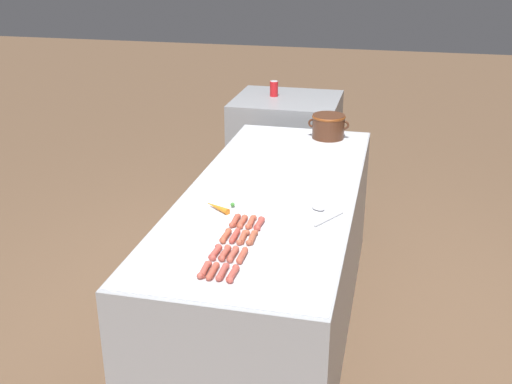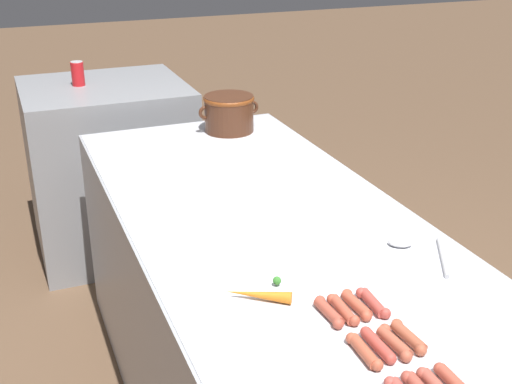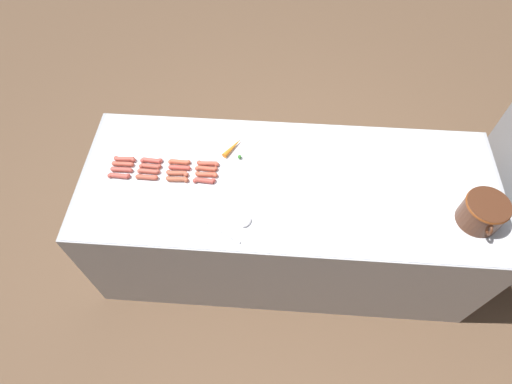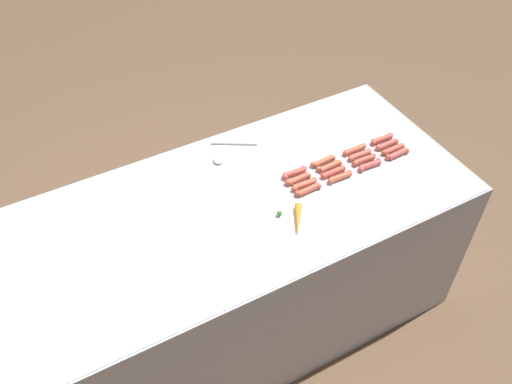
% 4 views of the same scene
% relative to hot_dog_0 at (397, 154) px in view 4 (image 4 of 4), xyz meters
% --- Properties ---
extents(ground_plane, '(20.00, 20.00, 0.00)m').
position_rel_hot_dog_0_xyz_m(ground_plane, '(0.09, 0.96, -0.88)').
color(ground_plane, brown).
extents(griddle_counter, '(0.91, 2.39, 0.87)m').
position_rel_hot_dog_0_xyz_m(griddle_counter, '(0.09, 0.96, -0.45)').
color(griddle_counter, '#9EA0A5').
rests_on(griddle_counter, ground_plane).
extents(hot_dog_0, '(0.03, 0.13, 0.03)m').
position_rel_hot_dog_0_xyz_m(hot_dog_0, '(0.00, 0.00, 0.00)').
color(hot_dog_0, '#B34C40').
rests_on(hot_dog_0, griddle_counter).
extents(hot_dog_1, '(0.04, 0.13, 0.03)m').
position_rel_hot_dog_0_xyz_m(hot_dog_1, '(-0.00, 0.16, 0.00)').
color(hot_dog_1, '#B94A40').
rests_on(hot_dog_1, griddle_counter).
extents(hot_dog_2, '(0.03, 0.13, 0.03)m').
position_rel_hot_dog_0_xyz_m(hot_dog_2, '(-0.00, 0.32, 0.00)').
color(hot_dog_2, '#B65238').
rests_on(hot_dog_2, griddle_counter).
extents(hot_dog_3, '(0.03, 0.13, 0.03)m').
position_rel_hot_dog_0_xyz_m(hot_dog_3, '(-0.00, 0.49, 0.00)').
color(hot_dog_3, '#AF4C39').
rests_on(hot_dog_3, griddle_counter).
extents(hot_dog_4, '(0.03, 0.13, 0.03)m').
position_rel_hot_dog_0_xyz_m(hot_dog_4, '(0.04, -0.00, 0.00)').
color(hot_dog_4, '#B54D3B').
rests_on(hot_dog_4, griddle_counter).
extents(hot_dog_5, '(0.03, 0.13, 0.03)m').
position_rel_hot_dog_0_xyz_m(hot_dog_5, '(0.04, 0.16, 0.00)').
color(hot_dog_5, '#AB4A3B').
rests_on(hot_dog_5, griddle_counter).
extents(hot_dog_6, '(0.03, 0.13, 0.03)m').
position_rel_hot_dog_0_xyz_m(hot_dog_6, '(0.04, 0.33, 0.00)').
color(hot_dog_6, '#B94439').
rests_on(hot_dog_6, griddle_counter).
extents(hot_dog_7, '(0.03, 0.13, 0.03)m').
position_rel_hot_dog_0_xyz_m(hot_dog_7, '(0.04, 0.48, 0.00)').
color(hot_dog_7, '#B5503A').
rests_on(hot_dog_7, griddle_counter).
extents(hot_dog_8, '(0.03, 0.13, 0.03)m').
position_rel_hot_dog_0_xyz_m(hot_dog_8, '(0.08, 0.00, 0.00)').
color(hot_dog_8, '#AD4B41').
rests_on(hot_dog_8, griddle_counter).
extents(hot_dog_9, '(0.03, 0.13, 0.03)m').
position_rel_hot_dog_0_xyz_m(hot_dog_9, '(0.08, 0.16, 0.00)').
color(hot_dog_9, '#B05141').
rests_on(hot_dog_9, griddle_counter).
extents(hot_dog_10, '(0.03, 0.13, 0.03)m').
position_rel_hot_dog_0_xyz_m(hot_dog_10, '(0.08, 0.32, 0.00)').
color(hot_dog_10, '#AF533B').
rests_on(hot_dog_10, griddle_counter).
extents(hot_dog_11, '(0.03, 0.13, 0.03)m').
position_rel_hot_dog_0_xyz_m(hot_dog_11, '(0.08, 0.49, 0.00)').
color(hot_dog_11, '#B95139').
rests_on(hot_dog_11, griddle_counter).
extents(hot_dog_12, '(0.03, 0.13, 0.03)m').
position_rel_hot_dog_0_xyz_m(hot_dog_12, '(0.12, -0.00, 0.00)').
color(hot_dog_12, '#B8493E').
rests_on(hot_dog_12, griddle_counter).
extents(hot_dog_13, '(0.03, 0.13, 0.03)m').
position_rel_hot_dog_0_xyz_m(hot_dog_13, '(0.12, 0.16, 0.00)').
color(hot_dog_13, '#B44E3A').
rests_on(hot_dog_13, griddle_counter).
extents(hot_dog_14, '(0.03, 0.13, 0.03)m').
position_rel_hot_dog_0_xyz_m(hot_dog_14, '(0.12, 0.33, 0.00)').
color(hot_dog_14, '#AB5339').
rests_on(hot_dog_14, griddle_counter).
extents(hot_dog_15, '(0.03, 0.13, 0.03)m').
position_rel_hot_dog_0_xyz_m(hot_dog_15, '(0.12, 0.48, 0.00)').
color(hot_dog_15, '#B4463C').
rests_on(hot_dog_15, griddle_counter).
extents(serving_spoon, '(0.17, 0.25, 0.02)m').
position_rel_hot_dog_0_xyz_m(serving_spoon, '(0.39, 0.70, -0.01)').
color(serving_spoon, '#B7B7BC').
rests_on(serving_spoon, griddle_counter).
extents(carrot, '(0.16, 0.12, 0.03)m').
position_rel_hot_dog_0_xyz_m(carrot, '(-0.13, 0.62, 0.00)').
color(carrot, orange).
rests_on(carrot, griddle_counter).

